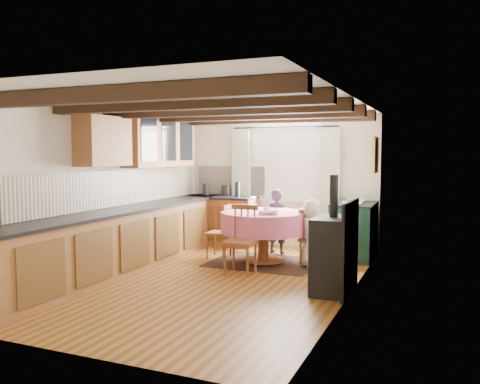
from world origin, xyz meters
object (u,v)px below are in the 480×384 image
at_px(dining_table, 263,237).
at_px(aga_range, 354,230).
at_px(chair_left, 219,231).
at_px(cup, 267,210).
at_px(child_far, 277,221).
at_px(chair_right, 314,237).
at_px(cast_iron_stove, 333,234).
at_px(chair_near, 240,240).
at_px(child_right, 312,233).

bearing_deg(dining_table, aga_range, 35.77).
height_order(chair_left, cup, cup).
bearing_deg(child_far, dining_table, 102.11).
bearing_deg(chair_right, aga_range, -19.72).
xyz_separation_m(chair_right, child_far, (-0.82, 0.68, 0.11)).
height_order(dining_table, aga_range, aga_range).
distance_m(dining_table, chair_left, 0.81).
bearing_deg(dining_table, chair_right, 6.41).
relative_size(chair_left, aga_range, 0.88).
xyz_separation_m(cast_iron_stove, cup, (-1.26, 1.07, 0.12)).
relative_size(dining_table, chair_right, 1.51).
distance_m(child_far, cup, 0.98).
bearing_deg(dining_table, child_far, 92.55).
xyz_separation_m(chair_near, cup, (0.16, 0.66, 0.36)).
distance_m(cast_iron_stove, child_right, 1.37).
height_order(child_far, child_right, child_far).
height_order(dining_table, cup, cup).
bearing_deg(child_far, child_right, 146.00).
xyz_separation_m(dining_table, cast_iron_stove, (1.37, -1.22, 0.33)).
bearing_deg(chair_near, child_far, 88.36).
bearing_deg(child_right, cup, 88.30).
distance_m(cast_iron_stove, cup, 1.66).
relative_size(chair_left, child_far, 0.80).
distance_m(chair_near, child_far, 1.58).
distance_m(chair_right, aga_range, 0.94).
height_order(dining_table, cast_iron_stove, cast_iron_stove).
bearing_deg(aga_range, chair_right, -119.85).
bearing_deg(cup, dining_table, 125.03).
height_order(chair_near, chair_left, chair_near).
xyz_separation_m(chair_left, chair_right, (1.60, 0.02, -0.00)).
distance_m(aga_range, cup, 1.61).
bearing_deg(cup, child_right, 12.11).
bearing_deg(dining_table, cup, -54.97).
bearing_deg(chair_near, chair_right, 45.77).
bearing_deg(child_far, aga_range, -164.44).
bearing_deg(child_right, child_far, 32.63).
distance_m(chair_right, child_far, 1.07).
bearing_deg(child_right, chair_left, 73.61).
bearing_deg(cast_iron_stove, child_far, 125.13).
relative_size(chair_right, cast_iron_stove, 0.60).
bearing_deg(chair_right, dining_table, 106.55).
distance_m(dining_table, chair_near, 0.81).
distance_m(chair_near, aga_range, 2.16).
bearing_deg(cup, chair_near, -103.78).
bearing_deg(cup, chair_left, 166.64).
height_order(dining_table, child_right, child_right).
relative_size(chair_near, child_far, 0.89).
distance_m(dining_table, cast_iron_stove, 1.86).
distance_m(chair_left, aga_range, 2.23).
height_order(chair_left, child_far, child_far).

